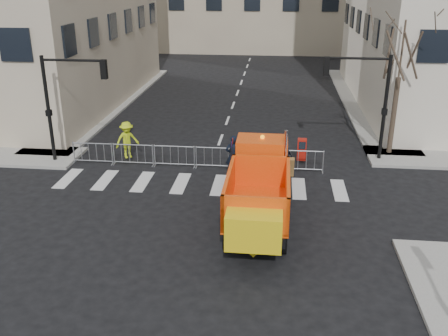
# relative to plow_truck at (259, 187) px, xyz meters

# --- Properties ---
(ground) EXTENTS (120.00, 120.00, 0.00)m
(ground) POSITION_rel_plow_truck_xyz_m (-2.63, -2.07, -1.51)
(ground) COLOR black
(ground) RESTS_ON ground
(sidewalk_back) EXTENTS (64.00, 5.00, 0.15)m
(sidewalk_back) POSITION_rel_plow_truck_xyz_m (-2.63, 6.43, -1.43)
(sidewalk_back) COLOR gray
(sidewalk_back) RESTS_ON ground
(traffic_light_left) EXTENTS (0.18, 0.18, 5.40)m
(traffic_light_left) POSITION_rel_plow_truck_xyz_m (-10.63, 5.43, 1.19)
(traffic_light_left) COLOR black
(traffic_light_left) RESTS_ON ground
(traffic_light_right) EXTENTS (0.18, 0.18, 5.40)m
(traffic_light_right) POSITION_rel_plow_truck_xyz_m (5.87, 7.43, 1.19)
(traffic_light_right) COLOR black
(traffic_light_right) RESTS_ON ground
(crowd_barriers) EXTENTS (12.60, 0.60, 1.10)m
(crowd_barriers) POSITION_rel_plow_truck_xyz_m (-3.38, 5.53, -0.96)
(crowd_barriers) COLOR #9EA0A5
(crowd_barriers) RESTS_ON ground
(street_tree) EXTENTS (3.00, 3.00, 7.50)m
(street_tree) POSITION_rel_plow_truck_xyz_m (6.57, 8.43, 2.24)
(street_tree) COLOR #382B21
(street_tree) RESTS_ON ground
(plow_truck) EXTENTS (2.86, 8.75, 3.39)m
(plow_truck) POSITION_rel_plow_truck_xyz_m (0.00, 0.00, 0.00)
(plow_truck) COLOR black
(plow_truck) RESTS_ON ground
(cop_a) EXTENTS (0.79, 0.58, 2.01)m
(cop_a) POSITION_rel_plow_truck_xyz_m (-1.41, 4.63, -0.50)
(cop_a) COLOR black
(cop_a) RESTS_ON ground
(cop_b) EXTENTS (1.12, 0.95, 2.02)m
(cop_b) POSITION_rel_plow_truck_xyz_m (-0.69, 4.93, -0.50)
(cop_b) COLOR black
(cop_b) RESTS_ON ground
(cop_c) EXTENTS (1.03, 0.91, 1.67)m
(cop_c) POSITION_rel_plow_truck_xyz_m (0.96, 4.93, -0.67)
(cop_c) COLOR black
(cop_c) RESTS_ON ground
(worker) EXTENTS (1.41, 1.30, 1.90)m
(worker) POSITION_rel_plow_truck_xyz_m (-6.98, 6.13, -0.40)
(worker) COLOR #BED719
(worker) RESTS_ON sidewalk_back
(newspaper_box) EXTENTS (0.47, 0.42, 1.10)m
(newspaper_box) POSITION_rel_plow_truck_xyz_m (1.89, 6.77, -0.81)
(newspaper_box) COLOR #B0170D
(newspaper_box) RESTS_ON sidewalk_back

